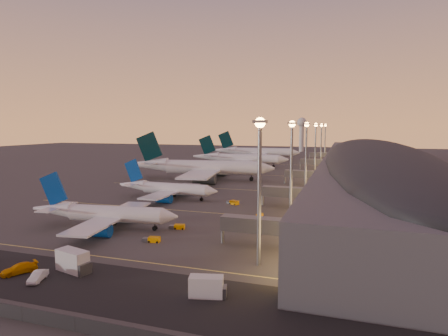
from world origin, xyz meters
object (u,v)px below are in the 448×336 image
Objects in this scene: baggage_tug_c at (233,202)px; service_van_d at (19,269)px; airliner_narrow_south at (103,214)px; airliner_wide_mid at (240,159)px; airliner_wide_far at (255,152)px; baggage_tug_b at (178,227)px; airliner_wide_near at (200,167)px; service_van_c at (38,276)px; catering_truck_b at (208,287)px; radar_tower at (302,129)px; baggage_tug_d at (259,216)px; airliner_narrow_north at (167,189)px; catering_truck_a at (74,262)px; baggage_tug_a at (152,240)px.

service_van_d is at bearing -75.59° from baggage_tug_c.
airliner_narrow_south is 28.70m from service_van_d.
airliner_wide_far is (-2.64, 52.48, 0.47)m from airliner_wide_mid.
airliner_narrow_south reaches higher than baggage_tug_b.
airliner_wide_near reaches higher than service_van_c.
airliner_wide_near reaches higher than catering_truck_b.
service_van_c is (-5.83, -317.46, -21.13)m from radar_tower.
baggage_tug_d is at bearing 44.93° from service_van_c.
airliner_wide_far reaches higher than service_van_c.
airliner_narrow_south is at bearing -85.11° from airliner_narrow_north.
airliner_narrow_south is 1.02× the size of airliner_narrow_north.
baggage_tug_b is at bearing 97.00° from service_van_d.
baggage_tug_b is at bearing -82.16° from airliner_wide_mid.
radar_tower is (20.52, 145.78, 16.98)m from airliner_wide_mid.
catering_truck_a is at bearing -90.55° from radar_tower.
airliner_wide_far reaches higher than airliner_narrow_south.
airliner_wide_mid reaches higher than airliner_narrow_south.
baggage_tug_c is (5.35, 42.18, 0.07)m from baggage_tug_a.
radar_tower is at bearing 121.72° from baggage_tug_c.
catering_truck_b reaches higher than baggage_tug_a.
catering_truck_a is at bearing 41.12° from service_van_c.
catering_truck_a is 1.21× the size of catering_truck_b.
airliner_narrow_north is 24.31m from baggage_tug_c.
baggage_tug_b is (2.41, -283.05, -21.37)m from radar_tower.
airliner_wide_mid reaches higher than baggage_tug_b.
airliner_wide_far is at bearing 84.99° from airliner_narrow_south.
baggage_tug_b is 0.87× the size of service_van_c.
radar_tower is (23.16, 93.30, 16.52)m from airliner_wide_far.
airliner_wide_far is at bearing 88.15° from catering_truck_b.
service_van_d is at bearing -92.02° from radar_tower.
service_van_d is (-29.84, -49.25, 0.33)m from baggage_tug_d.
airliner_narrow_north reaches higher than baggage_tug_b.
baggage_tug_b is 0.89× the size of baggage_tug_c.
baggage_tug_b is 36.81m from catering_truck_b.
baggage_tug_b is 29.96m from catering_truck_a.
radar_tower is 8.48× the size of baggage_tug_a.
baggage_tug_c is at bearing 90.05° from catering_truck_b.
airliner_wide_far reaches higher than baggage_tug_d.
radar_tower is at bearing 117.37° from service_van_d.
radar_tower reaches higher than airliner_wide_far.
baggage_tug_b is at bearing -89.51° from radar_tower.
airliner_narrow_north reaches higher than baggage_tug_c.
airliner_wide_far reaches higher than catering_truck_a.
airliner_wide_near is 92.77m from baggage_tug_a.
baggage_tug_d is at bearing -73.69° from airliner_wide_mid.
airliner_wide_mid is at bearing 79.17° from airliner_wide_near.
airliner_wide_far is at bearing 75.14° from service_van_c.
airliner_narrow_north is 8.36× the size of baggage_tug_c.
baggage_tug_c reaches higher than baggage_tug_d.
airliner_wide_near reaches higher than baggage_tug_d.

